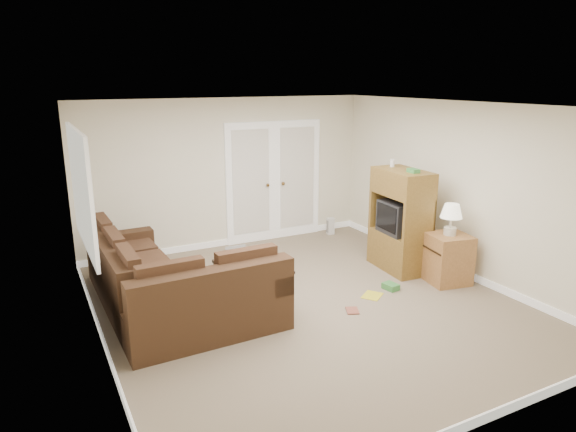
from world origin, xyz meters
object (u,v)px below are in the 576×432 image
coffee_table (242,281)px  sectional_sofa (165,288)px  side_cabinet (448,254)px  tv_armoire (400,220)px

coffee_table → sectional_sofa: bearing=-177.2°
sectional_sofa → coffee_table: bearing=-0.3°
coffee_table → side_cabinet: size_ratio=0.89×
sectional_sofa → coffee_table: sectional_sofa is taller
tv_armoire → sectional_sofa: bearing=-176.8°
coffee_table → tv_armoire: 2.56m
tv_armoire → side_cabinet: size_ratio=1.43×
sectional_sofa → side_cabinet: bearing=-13.6°
coffee_table → tv_armoire: size_ratio=0.62×
sectional_sofa → tv_armoire: 3.55m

